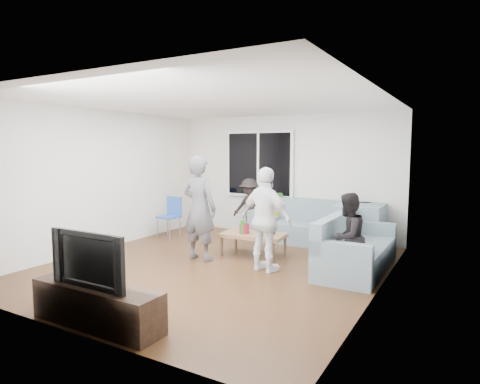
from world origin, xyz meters
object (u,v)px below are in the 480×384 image
Objects in this scene: side_chair at (169,217)px; spectator_right at (347,237)px; floor_lamp at (197,196)px; tv_console at (97,305)px; player_left at (199,208)px; sofa_back_section at (308,222)px; television at (95,258)px; player_right at (266,220)px; coffee_table at (253,245)px; spectator_back at (250,207)px; sofa_right_section at (357,243)px.

spectator_right reaches higher than side_chair.
tv_console is (2.16, -4.84, -0.56)m from floor_lamp.
player_left reaches higher than floor_lamp.
tv_console is at bearing -97.07° from sofa_back_section.
television is at bearing -65.94° from floor_lamp.
spectator_right is (1.21, 0.17, -0.17)m from player_right.
spectator_back is (-0.85, 1.44, 0.42)m from coffee_table.
player_left is at bearing -30.82° from side_chair.
side_chair is 0.49× the size of player_left.
sofa_back_section reaches higher than coffee_table.
floor_lamp is at bearing 114.06° from television.
player_right is at bearing -50.55° from coffee_table.
spectator_back is at bearing 39.10° from side_chair.
sofa_back_section is 1.51m from coffee_table.
floor_lamp is 2.68m from player_left.
spectator_back is at bearing -1.81° from floor_lamp.
floor_lamp is 5.34m from tv_console.
spectator_right is (4.07, -2.03, -0.15)m from floor_lamp.
sofa_back_section is 2.92m from side_chair.
sofa_back_section is at bearing 5.01° from spectator_back.
player_right is 2.60m from spectator_back.
coffee_table is 0.69× the size of tv_console.
floor_lamp is 0.88× the size of player_left.
floor_lamp is 3.61m from player_right.
tv_console is at bearing 88.38° from player_right.
floor_lamp is 5.31m from television.
floor_lamp is 1.43m from spectator_back.
tv_console is (0.57, -2.69, -0.66)m from player_left.
television is (0.74, -4.80, 0.11)m from spectator_back.
player_right is at bearing -65.18° from spectator_right.
spectator_right is at bearing -174.70° from player_left.
floor_lamp is at bearing -24.38° from player_right.
sofa_back_section is 2.23× the size of television.
sofa_back_section is at bearing -73.93° from player_right.
spectator_right is at bearing -16.98° from coffee_table.
player_right is (0.59, -0.72, 0.60)m from coffee_table.
player_left is 2.76m from television.
player_left reaches higher than sofa_right_section.
spectator_back reaches higher than tv_console.
sofa_right_section is at bearing -161.52° from player_left.
television is (-0.59, -4.77, 0.31)m from sofa_back_section.
sofa_back_section and sofa_right_section have the same top height.
spectator_right is (2.48, 0.12, -0.25)m from player_left.
player_left is 2.49m from spectator_right.
spectator_back reaches higher than sofa_back_section.
spectator_right is 1.23× the size of television.
floor_lamp is at bearing -175.51° from spectator_back.
floor_lamp is (-2.75, 0.07, 0.36)m from sofa_back_section.
spectator_back reaches higher than sofa_right_section.
spectator_right reaches higher than coffee_table.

